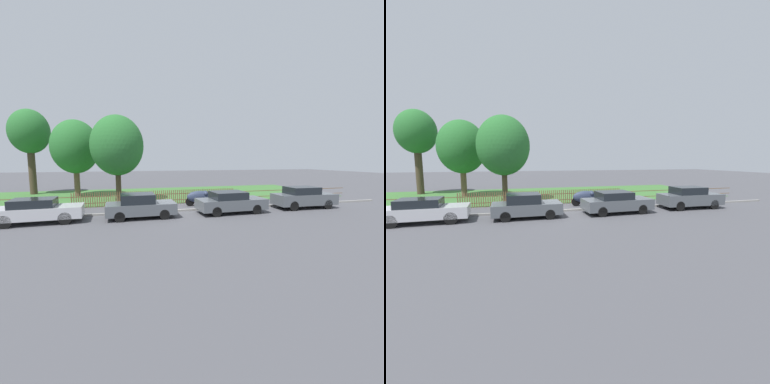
% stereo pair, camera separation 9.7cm
% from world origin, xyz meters
% --- Properties ---
extents(ground_plane, '(120.00, 120.00, 0.00)m').
position_xyz_m(ground_plane, '(0.00, 0.00, 0.00)').
color(ground_plane, '#4C4C51').
extents(kerb_stone, '(33.54, 0.20, 0.12)m').
position_xyz_m(kerb_stone, '(0.00, 0.10, 0.06)').
color(kerb_stone, gray).
rests_on(kerb_stone, ground).
extents(grass_strip, '(33.54, 11.09, 0.01)m').
position_xyz_m(grass_strip, '(0.00, 8.50, 0.01)').
color(grass_strip, '#3D7033').
rests_on(grass_strip, ground).
extents(park_fence, '(33.54, 0.05, 1.05)m').
position_xyz_m(park_fence, '(0.00, 2.97, 0.52)').
color(park_fence, brown).
rests_on(park_fence, ground).
extents(parked_car_silver_hatchback, '(4.33, 1.80, 1.30)m').
position_xyz_m(parked_car_silver_hatchback, '(-6.83, -1.03, 0.68)').
color(parked_car_silver_hatchback, '#BCBCC1').
rests_on(parked_car_silver_hatchback, ground).
extents(parked_car_black_saloon, '(3.88, 1.83, 1.38)m').
position_xyz_m(parked_car_black_saloon, '(-1.60, -1.11, 0.69)').
color(parked_car_black_saloon, '#51565B').
rests_on(parked_car_black_saloon, ground).
extents(parked_car_navy_estate, '(4.27, 1.98, 1.35)m').
position_xyz_m(parked_car_navy_estate, '(3.91, -1.20, 0.69)').
color(parked_car_navy_estate, '#51565B').
rests_on(parked_car_navy_estate, ground).
extents(parked_car_red_compact, '(4.24, 1.77, 1.47)m').
position_xyz_m(parked_car_red_compact, '(9.39, -1.01, 0.75)').
color(parked_car_red_compact, '#51565B').
rests_on(parked_car_red_compact, ground).
extents(covered_motorcycle, '(2.01, 0.71, 1.09)m').
position_xyz_m(covered_motorcycle, '(2.80, 1.64, 0.67)').
color(covered_motorcycle, black).
rests_on(covered_motorcycle, ground).
extents(tree_nearest_kerb, '(3.55, 3.55, 7.96)m').
position_xyz_m(tree_nearest_kerb, '(-10.80, 11.78, 5.79)').
color(tree_nearest_kerb, '#473828').
rests_on(tree_nearest_kerb, ground).
extents(tree_behind_motorcycle, '(4.11, 4.11, 6.80)m').
position_xyz_m(tree_behind_motorcycle, '(-6.50, 9.21, 4.41)').
color(tree_behind_motorcycle, brown).
rests_on(tree_behind_motorcycle, ground).
extents(tree_mid_park, '(4.05, 4.05, 6.73)m').
position_xyz_m(tree_mid_park, '(-2.85, 5.26, 4.38)').
color(tree_mid_park, '#473828').
rests_on(tree_mid_park, ground).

